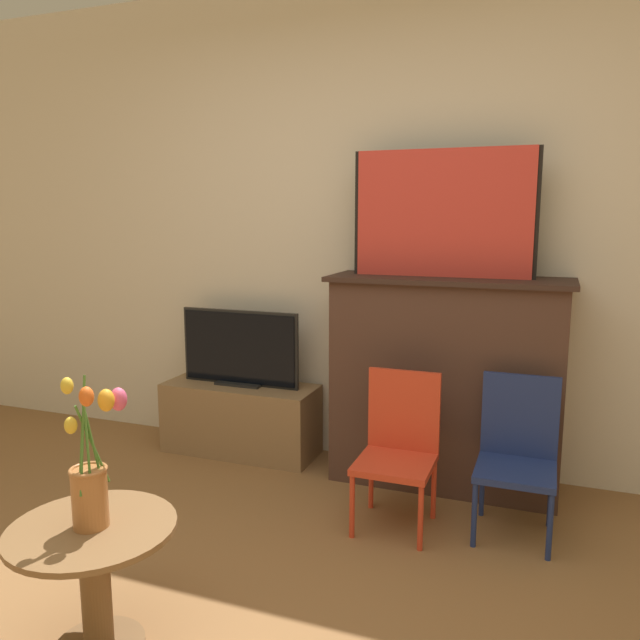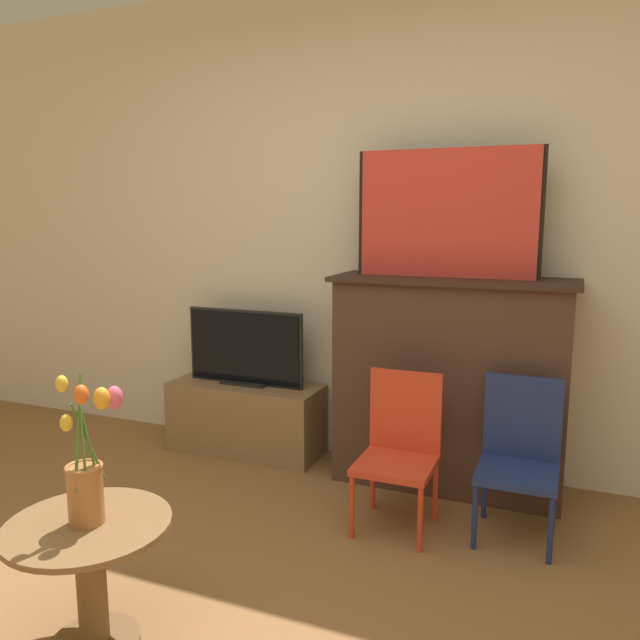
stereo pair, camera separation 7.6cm
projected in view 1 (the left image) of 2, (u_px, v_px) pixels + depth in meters
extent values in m
cube|color=beige|center=(384.00, 227.00, 3.49)|extent=(8.00, 0.06, 2.70)
cube|color=#4C3328|center=(446.00, 382.00, 3.26)|extent=(1.16, 0.40, 1.11)
cube|color=#35231C|center=(449.00, 280.00, 3.17)|extent=(1.22, 0.44, 0.02)
cube|color=black|center=(443.00, 214.00, 3.14)|extent=(0.93, 0.02, 0.64)
cube|color=red|center=(443.00, 214.00, 3.13)|extent=(0.89, 0.02, 0.64)
cube|color=olive|center=(241.00, 418.00, 3.75)|extent=(0.92, 0.35, 0.42)
cube|color=black|center=(240.00, 383.00, 3.71)|extent=(0.28, 0.12, 0.02)
cube|color=black|center=(240.00, 348.00, 3.68)|extent=(0.74, 0.02, 0.45)
cube|color=black|center=(239.00, 348.00, 3.67)|extent=(0.71, 0.02, 0.42)
cylinder|color=red|center=(352.00, 506.00, 2.75)|extent=(0.02, 0.02, 0.29)
cylinder|color=red|center=(421.00, 518.00, 2.65)|extent=(0.02, 0.02, 0.29)
cylinder|color=red|center=(371.00, 479.00, 3.04)|extent=(0.02, 0.02, 0.29)
cylinder|color=red|center=(434.00, 489.00, 2.93)|extent=(0.02, 0.02, 0.29)
cube|color=red|center=(395.00, 464.00, 2.82)|extent=(0.34, 0.34, 0.03)
cube|color=red|center=(404.00, 410.00, 2.93)|extent=(0.34, 0.02, 0.38)
cylinder|color=navy|center=(474.00, 515.00, 2.68)|extent=(0.02, 0.02, 0.29)
cylinder|color=navy|center=(550.00, 527.00, 2.57)|extent=(0.02, 0.02, 0.29)
cylinder|color=navy|center=(482.00, 486.00, 2.96)|extent=(0.02, 0.02, 0.29)
cylinder|color=navy|center=(551.00, 496.00, 2.85)|extent=(0.02, 0.02, 0.29)
cube|color=navy|center=(516.00, 471.00, 2.74)|extent=(0.34, 0.34, 0.03)
cube|color=navy|center=(520.00, 415.00, 2.85)|extent=(0.34, 0.02, 0.38)
cylinder|color=brown|center=(96.00, 591.00, 2.03)|extent=(0.10, 0.10, 0.42)
cylinder|color=brown|center=(92.00, 529.00, 1.99)|extent=(0.53, 0.53, 0.02)
cylinder|color=#AD6B38|center=(90.00, 498.00, 1.97)|extent=(0.11, 0.11, 0.19)
torus|color=#AD6B38|center=(88.00, 470.00, 1.96)|extent=(0.12, 0.12, 0.01)
cylinder|color=#477A2D|center=(93.00, 445.00, 1.95)|extent=(0.04, 0.04, 0.29)
ellipsoid|color=orange|center=(106.00, 400.00, 1.94)|extent=(0.05, 0.05, 0.07)
cylinder|color=#477A2D|center=(83.00, 436.00, 1.92)|extent=(0.03, 0.08, 0.37)
ellipsoid|color=gold|center=(67.00, 386.00, 1.82)|extent=(0.04, 0.04, 0.05)
cylinder|color=#477A2D|center=(81.00, 458.00, 1.94)|extent=(0.02, 0.03, 0.22)
ellipsoid|color=gold|center=(71.00, 425.00, 1.90)|extent=(0.04, 0.04, 0.05)
cylinder|color=#477A2D|center=(87.00, 443.00, 1.93)|extent=(0.04, 0.04, 0.32)
ellipsoid|color=orange|center=(86.00, 397.00, 1.86)|extent=(0.04, 0.04, 0.06)
cylinder|color=#477A2D|center=(93.00, 445.00, 1.96)|extent=(0.05, 0.09, 0.28)
ellipsoid|color=#E0517A|center=(118.00, 399.00, 2.00)|extent=(0.05, 0.05, 0.08)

